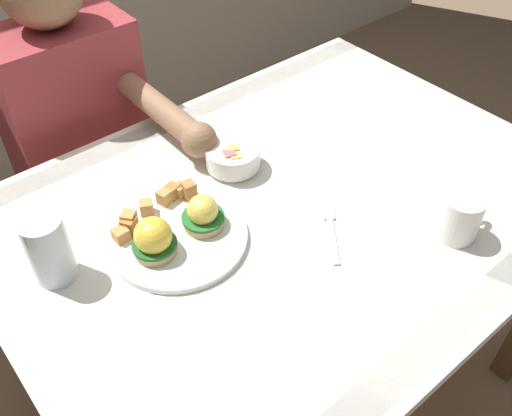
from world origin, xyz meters
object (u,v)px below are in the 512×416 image
object	(u,v)px
fruit_bowl	(233,157)
water_glass_near	(50,253)
fork	(331,231)
diner_person	(85,138)
eggs_benedict_plate	(175,231)
dining_table	(290,237)
coffee_mug	(461,215)

from	to	relation	value
fruit_bowl	water_glass_near	world-z (taller)	water_glass_near
fork	water_glass_near	distance (m)	0.52
diner_person	fork	bearing A→B (deg)	-75.49
eggs_benedict_plate	diner_person	size ratio (longest dim) A/B	0.24
dining_table	diner_person	world-z (taller)	diner_person
diner_person	dining_table	bearing A→B (deg)	-72.90
dining_table	fork	world-z (taller)	fork
eggs_benedict_plate	fruit_bowl	distance (m)	0.24
dining_table	fruit_bowl	distance (m)	0.22
coffee_mug	fruit_bowl	bearing A→B (deg)	115.58
eggs_benedict_plate	diner_person	world-z (taller)	diner_person
eggs_benedict_plate	fork	bearing A→B (deg)	-35.32
dining_table	coffee_mug	size ratio (longest dim) A/B	10.80
eggs_benedict_plate	fruit_bowl	xyz separation A→B (m)	(0.22, 0.10, 0.01)
coffee_mug	diner_person	distance (m)	0.96
fork	dining_table	bearing A→B (deg)	90.11
eggs_benedict_plate	water_glass_near	xyz separation A→B (m)	(-0.21, 0.07, 0.03)
fork	water_glass_near	xyz separation A→B (m)	(-0.46, 0.24, 0.06)
coffee_mug	water_glass_near	xyz separation A→B (m)	(-0.64, 0.40, 0.01)
eggs_benedict_plate	fruit_bowl	bearing A→B (deg)	24.87
coffee_mug	eggs_benedict_plate	bearing A→B (deg)	142.19
water_glass_near	dining_table	bearing A→B (deg)	-15.47
water_glass_near	diner_person	bearing A→B (deg)	59.72
coffee_mug	fork	size ratio (longest dim) A/B	0.84
fruit_bowl	water_glass_near	xyz separation A→B (m)	(-0.43, -0.04, 0.03)
diner_person	coffee_mug	bearing A→B (deg)	-67.20
dining_table	fruit_bowl	size ratio (longest dim) A/B	10.00
eggs_benedict_plate	diner_person	bearing A→B (deg)	83.35
coffee_mug	diner_person	size ratio (longest dim) A/B	0.10
fork	coffee_mug	bearing A→B (deg)	-40.96
eggs_benedict_plate	fruit_bowl	size ratio (longest dim) A/B	2.25
fruit_bowl	fork	world-z (taller)	fruit_bowl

